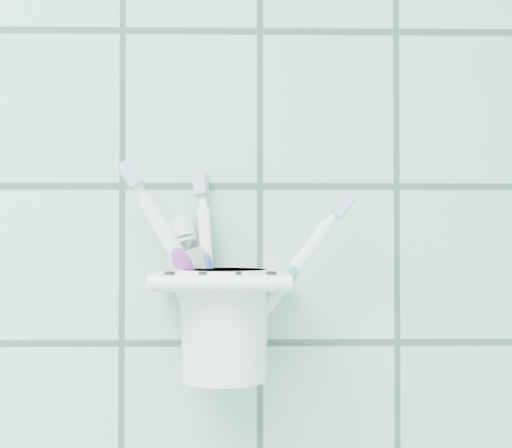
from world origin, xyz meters
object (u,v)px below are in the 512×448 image
holder_bracket (222,282)px  cup (224,320)px  toothbrush_blue (213,267)px  toothbrush_orange (221,259)px  toothbrush_pink (244,249)px  toothpaste_tube (217,278)px

holder_bracket → cup: same height
toothbrush_blue → toothbrush_orange: bearing=66.8°
holder_bracket → toothbrush_pink: toothbrush_pink is taller
toothbrush_blue → toothbrush_pink: bearing=-0.2°
toothbrush_pink → toothbrush_blue: toothbrush_pink is taller
toothbrush_orange → toothpaste_tube: toothbrush_orange is taller
cup → toothbrush_blue: bearing=-175.7°
toothbrush_blue → toothpaste_tube: bearing=87.6°
toothbrush_pink → toothbrush_blue: (-0.03, 0.01, -0.02)m
toothbrush_pink → toothpaste_tube: bearing=129.9°
toothbrush_orange → holder_bracket: bearing=-69.4°
cup → toothbrush_pink: size_ratio=0.47×
cup → toothbrush_blue: 0.05m
holder_bracket → cup: (0.00, 0.00, -0.03)m
cup → toothpaste_tube: size_ratio=0.65×
holder_bracket → toothbrush_orange: 0.02m
cup → toothbrush_pink: 0.07m
holder_bracket → toothbrush_blue: 0.02m
toothbrush_orange → toothpaste_tube: bearing=147.4°
holder_bracket → toothbrush_blue: bearing=158.6°
toothbrush_pink → toothbrush_orange: toothbrush_pink is taller
toothbrush_blue → toothbrush_orange: size_ratio=0.98×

